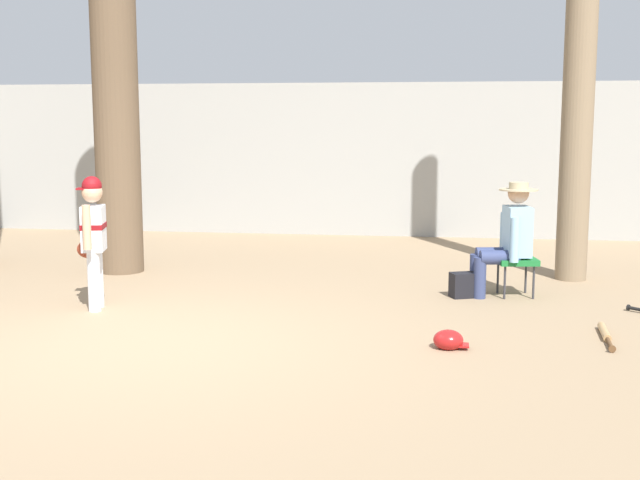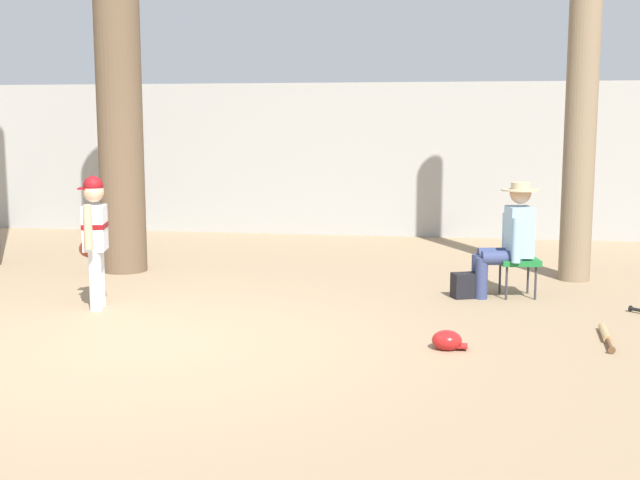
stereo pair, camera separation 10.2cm
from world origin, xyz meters
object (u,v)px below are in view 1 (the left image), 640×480
at_px(young_ballplayer, 93,234).
at_px(batting_helmet_red, 449,340).
at_px(seated_spectator, 508,236).
at_px(bat_wood_tan, 605,334).
at_px(tree_behind_spectator, 580,63).
at_px(handbag_beside_stool, 467,285).
at_px(tree_near_player, 114,55).
at_px(folding_stool, 516,262).

xyz_separation_m(young_ballplayer, batting_helmet_red, (3.42, -0.94, -0.67)).
bearing_deg(seated_spectator, bat_wood_tan, -65.67).
xyz_separation_m(tree_behind_spectator, batting_helmet_red, (-1.43, -3.18, -2.40)).
height_order(handbag_beside_stool, bat_wood_tan, handbag_beside_stool).
bearing_deg(batting_helmet_red, handbag_beside_stool, 84.18).
height_order(young_ballplayer, seated_spectator, young_ballplayer).
xyz_separation_m(tree_near_player, tree_behind_spectator, (5.37, 0.29, -0.13)).
height_order(tree_behind_spectator, handbag_beside_stool, tree_behind_spectator).
xyz_separation_m(folding_stool, seated_spectator, (-0.10, -0.02, 0.28)).
distance_m(folding_stool, seated_spectator, 0.29).
relative_size(folding_stool, handbag_beside_stool, 1.36).
height_order(tree_near_player, tree_behind_spectator, tree_near_player).
bearing_deg(young_ballplayer, handbag_beside_stool, 16.49).
height_order(seated_spectator, batting_helmet_red, seated_spectator).
bearing_deg(seated_spectator, folding_stool, 9.60).
xyz_separation_m(young_ballplayer, handbag_beside_stool, (3.62, 1.07, -0.61)).
bearing_deg(seated_spectator, young_ballplayer, -163.62).
bearing_deg(young_ballplayer, seated_spectator, 16.38).
relative_size(tree_near_player, bat_wood_tan, 7.60).
relative_size(seated_spectator, bat_wood_tan, 1.52).
bearing_deg(bat_wood_tan, folding_stool, 111.12).
relative_size(tree_near_player, folding_stool, 13.03).
height_order(tree_near_player, seated_spectator, tree_near_player).
height_order(folding_stool, handbag_beside_stool, folding_stool).
height_order(seated_spectator, bat_wood_tan, seated_spectator).
bearing_deg(folding_stool, handbag_beside_stool, -165.68).
bearing_deg(batting_helmet_red, young_ballplayer, 164.69).
bearing_deg(folding_stool, tree_behind_spectator, 55.36).
xyz_separation_m(tree_near_player, batting_helmet_red, (3.94, -2.89, -2.53)).
bearing_deg(tree_behind_spectator, tree_near_player, -176.96).
height_order(folding_stool, seated_spectator, seated_spectator).
bearing_deg(folding_stool, bat_wood_tan, -68.88).
bearing_deg(bat_wood_tan, handbag_beside_stool, 127.48).
relative_size(tree_behind_spectator, handbag_beside_stool, 16.35).
distance_m(seated_spectator, bat_wood_tan, 1.83).
relative_size(folding_stool, bat_wood_tan, 0.58).
bearing_deg(batting_helmet_red, tree_near_player, 143.69).
xyz_separation_m(tree_near_player, bat_wood_tan, (5.26, -2.35, -2.57)).
bearing_deg(tree_near_player, young_ballplayer, -75.16).
bearing_deg(handbag_beside_stool, tree_near_player, 167.94).
height_order(tree_behind_spectator, folding_stool, tree_behind_spectator).
height_order(bat_wood_tan, batting_helmet_red, batting_helmet_red).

